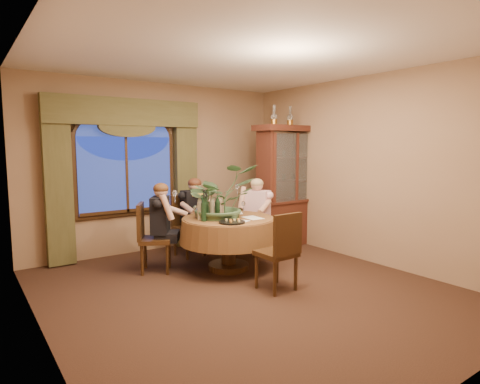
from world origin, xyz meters
TOP-DOWN VIEW (x-y plane):
  - floor at (0.00, 0.00)m, footprint 5.00×5.00m
  - wall_back at (0.00, 2.50)m, footprint 4.50×0.00m
  - wall_right at (2.25, 0.00)m, footprint 0.00×5.00m
  - ceiling at (0.00, 0.00)m, footprint 5.00×5.00m
  - window at (-0.60, 2.43)m, footprint 1.62×0.10m
  - arched_transom at (-0.60, 2.43)m, footprint 1.60×0.06m
  - drapery_left at (-1.63, 2.38)m, footprint 0.38×0.14m
  - drapery_right at (0.43, 2.38)m, footprint 0.38×0.14m
  - swag_valance at (-0.60, 2.35)m, footprint 2.45×0.16m
  - dining_table at (0.28, 0.82)m, footprint 1.79×1.79m
  - china_cabinet at (2.00, 1.45)m, footprint 1.31×0.52m
  - oil_lamp_left at (1.64, 1.45)m, footprint 0.11×0.11m
  - oil_lamp_center at (2.00, 1.45)m, footprint 0.11×0.11m
  - oil_lamp_right at (2.37, 1.45)m, footprint 0.11×0.11m
  - chair_right at (0.99, 1.34)m, footprint 0.59×0.59m
  - chair_back_right at (0.17, 1.77)m, footprint 0.47×0.47m
  - chair_back at (-0.61, 1.32)m, footprint 0.57×0.57m
  - chair_front_left at (0.31, -0.19)m, footprint 0.43×0.43m
  - person_pink at (1.14, 1.26)m, footprint 0.57×0.58m
  - person_back at (-0.52, 1.35)m, footprint 0.59×0.60m
  - person_scarf at (0.26, 1.78)m, footprint 0.46×0.42m
  - stoneware_vase at (0.22, 0.97)m, footprint 0.15×0.15m
  - centerpiece_plant at (0.21, 0.93)m, footprint 1.00×1.12m
  - olive_bowl at (0.34, 0.77)m, footprint 0.15×0.15m
  - cheese_platter at (0.09, 0.46)m, footprint 0.35×0.35m
  - wine_bottle_0 at (-0.04, 0.99)m, footprint 0.07×0.07m
  - wine_bottle_1 at (-0.08, 0.83)m, footprint 0.07×0.07m
  - wine_bottle_2 at (-0.15, 0.77)m, footprint 0.07×0.07m
  - wine_bottle_3 at (0.09, 0.80)m, footprint 0.07×0.07m
  - wine_bottle_4 at (0.04, 0.87)m, footprint 0.07×0.07m
  - wine_bottle_5 at (-0.13, 0.90)m, footprint 0.07×0.07m
  - tasting_paper_0 at (0.54, 0.59)m, footprint 0.22×0.31m
  - tasting_paper_1 at (0.59, 1.10)m, footprint 0.33×0.36m
  - tasting_paper_2 at (0.23, 0.53)m, footprint 0.31×0.36m
  - wine_glass_person_pink at (0.70, 1.03)m, footprint 0.07×0.07m
  - wine_glass_person_back at (-0.10, 1.07)m, footprint 0.07×0.07m
  - wine_glass_person_scarf at (0.27, 1.28)m, footprint 0.07×0.07m

SIDE VIEW (x-z plane):
  - floor at x=0.00m, z-range 0.00..0.00m
  - dining_table at x=0.28m, z-range 0.00..0.75m
  - chair_right at x=0.99m, z-range 0.00..0.96m
  - chair_back_right at x=0.17m, z-range 0.00..0.96m
  - chair_back at x=-0.61m, z-range 0.00..0.96m
  - chair_front_left at x=0.31m, z-range 0.00..0.96m
  - person_pink at x=1.14m, z-range 0.00..1.24m
  - person_back at x=-0.52m, z-range 0.00..1.25m
  - person_scarf at x=0.26m, z-range 0.00..1.25m
  - tasting_paper_0 at x=0.54m, z-range 0.75..0.76m
  - tasting_paper_1 at x=0.59m, z-range 0.75..0.76m
  - tasting_paper_2 at x=0.23m, z-range 0.75..0.76m
  - cheese_platter at x=0.09m, z-range 0.75..0.77m
  - olive_bowl at x=0.34m, z-range 0.75..0.80m
  - wine_glass_person_pink at x=0.70m, z-range 0.75..0.93m
  - wine_glass_person_back at x=-0.10m, z-range 0.75..0.93m
  - wine_glass_person_scarf at x=0.27m, z-range 0.75..0.93m
  - stoneware_vase at x=0.22m, z-range 0.75..1.03m
  - wine_bottle_0 at x=-0.04m, z-range 0.75..1.08m
  - wine_bottle_1 at x=-0.08m, z-range 0.75..1.08m
  - wine_bottle_2 at x=-0.15m, z-range 0.75..1.08m
  - wine_bottle_3 at x=0.09m, z-range 0.75..1.08m
  - wine_bottle_4 at x=0.04m, z-range 0.75..1.08m
  - wine_bottle_5 at x=-0.13m, z-range 0.75..1.08m
  - china_cabinet at x=2.00m, z-range 0.00..2.11m
  - drapery_left at x=-1.63m, z-range 0.02..2.34m
  - drapery_right at x=0.43m, z-range 0.02..2.34m
  - window at x=-0.60m, z-range 0.64..1.96m
  - centerpiece_plant at x=0.21m, z-range 0.95..1.82m
  - wall_back at x=0.00m, z-range -0.85..3.65m
  - wall_right at x=2.25m, z-range -1.10..3.90m
  - arched_transom at x=-0.60m, z-range 1.86..2.30m
  - oil_lamp_left at x=1.64m, z-range 2.11..2.45m
  - oil_lamp_center at x=2.00m, z-range 2.11..2.45m
  - oil_lamp_right at x=2.37m, z-range 2.11..2.45m
  - swag_valance at x=-0.60m, z-range 2.07..2.49m
  - ceiling at x=0.00m, z-range 2.80..2.80m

